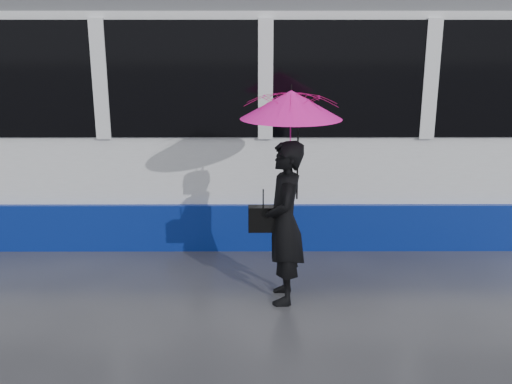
{
  "coord_description": "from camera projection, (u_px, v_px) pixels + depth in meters",
  "views": [
    {
      "loc": [
        0.19,
        -5.73,
        2.76
      ],
      "look_at": [
        0.21,
        0.17,
        1.1
      ],
      "focal_mm": 40.0,
      "sensor_mm": 36.0,
      "label": 1
    }
  ],
  "objects": [
    {
      "name": "ground",
      "position": [
        237.0,
        293.0,
        6.26
      ],
      "size": [
        90.0,
        90.0,
        0.0
      ],
      "primitive_type": "plane",
      "color": "#2A2A2F",
      "rests_on": "ground"
    },
    {
      "name": "rails",
      "position": [
        242.0,
        220.0,
        8.66
      ],
      "size": [
        34.0,
        1.51,
        0.02
      ],
      "color": "#3F3D38",
      "rests_on": "ground"
    },
    {
      "name": "tram",
      "position": [
        437.0,
        113.0,
        8.23
      ],
      "size": [
        26.0,
        2.56,
        3.35
      ],
      "color": "white",
      "rests_on": "ground"
    },
    {
      "name": "woman",
      "position": [
        284.0,
        223.0,
        5.88
      ],
      "size": [
        0.42,
        0.63,
        1.72
      ],
      "primitive_type": "imported",
      "rotation": [
        0.0,
        0.0,
        -1.56
      ],
      "color": "black",
      "rests_on": "ground"
    },
    {
      "name": "umbrella",
      "position": [
        291.0,
        125.0,
        5.61
      ],
      "size": [
        1.02,
        1.02,
        1.16
      ],
      "rotation": [
        0.0,
        0.0,
        0.01
      ],
      "color": "#FF1598",
      "rests_on": "ground"
    },
    {
      "name": "handbag",
      "position": [
        263.0,
        219.0,
        5.89
      ],
      "size": [
        0.31,
        0.14,
        0.45
      ],
      "rotation": [
        0.0,
        0.0,
        0.01
      ],
      "color": "black",
      "rests_on": "ground"
    }
  ]
}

